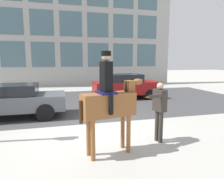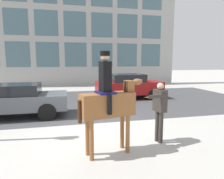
% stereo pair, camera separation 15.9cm
% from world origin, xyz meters
% --- Properties ---
extents(ground_plane, '(80.00, 80.00, 0.00)m').
position_xyz_m(ground_plane, '(0.00, 0.00, 0.00)').
color(ground_plane, '#B2AFA8').
extents(road_surface, '(20.53, 8.50, 0.01)m').
position_xyz_m(road_surface, '(0.00, 4.75, 0.00)').
color(road_surface, '#444447').
rests_on(road_surface, ground_plane).
extents(mounted_horse_lead, '(1.76, 0.72, 2.63)m').
position_xyz_m(mounted_horse_lead, '(0.08, -2.07, 1.37)').
color(mounted_horse_lead, brown).
rests_on(mounted_horse_lead, ground_plane).
extents(pedestrian_bystander, '(0.81, 0.59, 1.78)m').
position_xyz_m(pedestrian_bystander, '(1.67, -1.69, 1.05)').
color(pedestrian_bystander, '#332D28').
rests_on(pedestrian_bystander, ground_plane).
extents(street_car_near_lane, '(4.16, 1.84, 1.42)m').
position_xyz_m(street_car_near_lane, '(-3.05, 2.13, 0.77)').
color(street_car_near_lane, '#51565B').
rests_on(street_car_near_lane, ground_plane).
extents(street_car_far_lane, '(4.11, 1.95, 1.56)m').
position_xyz_m(street_car_far_lane, '(2.92, 5.25, 0.81)').
color(street_car_far_lane, maroon).
rests_on(street_car_far_lane, ground_plane).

